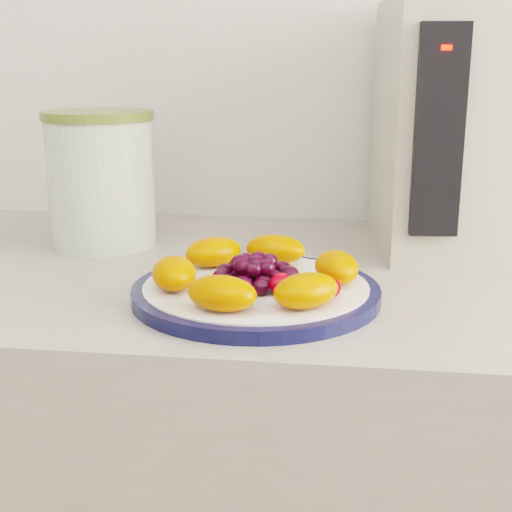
# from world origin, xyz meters

# --- Properties ---
(plate_rim) EXTENTS (0.28, 0.28, 0.01)m
(plate_rim) POSITION_xyz_m (0.01, 1.07, 0.91)
(plate_rim) COLOR #0D123A
(plate_rim) RESTS_ON counter
(plate_face) EXTENTS (0.25, 0.25, 0.02)m
(plate_face) POSITION_xyz_m (0.01, 1.07, 0.91)
(plate_face) COLOR white
(plate_face) RESTS_ON counter
(canister) EXTENTS (0.17, 0.17, 0.18)m
(canister) POSITION_xyz_m (-0.24, 1.28, 0.99)
(canister) COLOR #37610F
(canister) RESTS_ON counter
(canister_lid) EXTENTS (0.18, 0.18, 0.01)m
(canister_lid) POSITION_xyz_m (-0.24, 1.28, 1.08)
(canister_lid) COLOR #5F692C
(canister_lid) RESTS_ON canister
(appliance_body) EXTENTS (0.22, 0.29, 0.34)m
(appliance_body) POSITION_xyz_m (0.25, 1.35, 1.07)
(appliance_body) COLOR #BAB19D
(appliance_body) RESTS_ON counter
(appliance_panel) EXTENTS (0.06, 0.02, 0.25)m
(appliance_panel) POSITION_xyz_m (0.21, 1.20, 1.08)
(appliance_panel) COLOR black
(appliance_panel) RESTS_ON appliance_body
(appliance_led) EXTENTS (0.01, 0.01, 0.01)m
(appliance_led) POSITION_xyz_m (0.21, 1.19, 1.17)
(appliance_led) COLOR #FF0C05
(appliance_led) RESTS_ON appliance_panel
(fruit_plate) EXTENTS (0.24, 0.24, 0.04)m
(fruit_plate) POSITION_xyz_m (0.01, 1.07, 0.93)
(fruit_plate) COLOR #D85200
(fruit_plate) RESTS_ON plate_face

